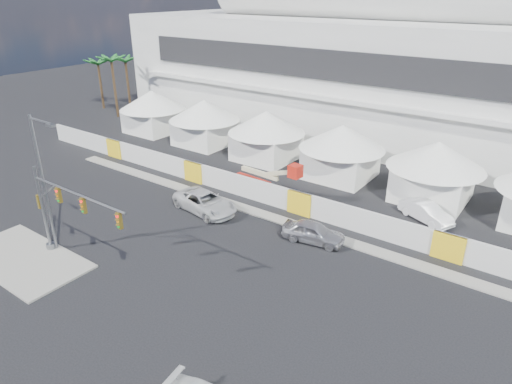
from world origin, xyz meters
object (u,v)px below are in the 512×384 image
Objects in this scene: pickup_curb at (205,202)px; traffic_mast at (60,212)px; sedan_silver at (313,232)px; boom_lift at (255,183)px; streetlight_median at (44,176)px; lot_car_a at (426,212)px.

traffic_mast is at bearing 175.21° from pickup_curb.
sedan_silver is 17.83m from traffic_mast.
boom_lift reaches higher than sedan_silver.
sedan_silver is 0.47× the size of streetlight_median.
traffic_mast is (-18.37, -20.64, 3.00)m from lot_car_a.
streetlight_median reaches higher than boom_lift.
traffic_mast is 1.22× the size of boom_lift.
pickup_curb is 12.85m from streetlight_median.
sedan_silver is 0.60× the size of boom_lift.
sedan_silver is at bearing 39.81° from streetlight_median.
boom_lift reaches higher than lot_car_a.
streetlight_median is (-1.71, 0.30, 2.05)m from traffic_mast.
lot_car_a is at bearing 48.33° from traffic_mast.
streetlight_median is (-4.38, -11.00, 4.98)m from pickup_curb.
pickup_curb is at bearing 145.02° from lot_car_a.
traffic_mast is (-12.62, -12.24, 2.97)m from sedan_silver.
boom_lift is (3.95, 16.82, -2.72)m from traffic_mast.
streetlight_median is at bearing 166.82° from pickup_curb.
streetlight_median reaches higher than sedan_silver.
boom_lift is (-14.42, -3.82, 0.29)m from lot_car_a.
streetlight_median reaches higher than pickup_curb.
pickup_curb is 0.64× the size of traffic_mast.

